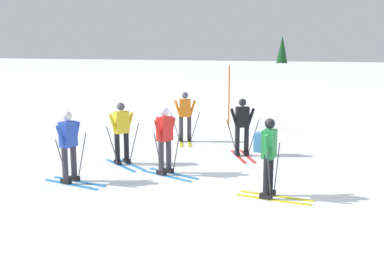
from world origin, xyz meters
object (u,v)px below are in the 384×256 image
object	(u,v)px
skier_red	(165,139)
skier_green	(268,154)
skier_yellow	(122,131)
conifer_far_left	(282,63)
trail_marker_pole	(229,97)
skier_orange	(185,115)
skier_blue	(69,145)
skier_black	(242,124)

from	to	relation	value
skier_red	skier_green	distance (m)	2.91
skier_yellow	conifer_far_left	distance (m)	18.06
skier_yellow	trail_marker_pole	distance (m)	6.84
skier_orange	skier_green	xyz separation A→B (m)	(4.27, -4.52, 0.04)
skier_yellow	skier_blue	xyz separation A→B (m)	(-0.08, -2.01, 0.00)
skier_black	skier_red	xyz separation A→B (m)	(-1.03, -2.79, -0.04)
skier_blue	skier_red	bearing A→B (deg)	44.57
skier_red	skier_green	size ratio (longest dim) A/B	1.00
skier_black	skier_orange	bearing A→B (deg)	155.74
skier_yellow	skier_blue	distance (m)	2.02
trail_marker_pole	conifer_far_left	distance (m)	11.27
skier_yellow	skier_red	world-z (taller)	same
skier_yellow	trail_marker_pole	bearing A→B (deg)	86.21
trail_marker_pole	skier_green	bearing A→B (deg)	-63.08
skier_green	skier_black	bearing A→B (deg)	117.97
skier_orange	skier_red	world-z (taller)	same
skier_orange	skier_blue	size ratio (longest dim) A/B	1.00
skier_black	skier_yellow	world-z (taller)	same
skier_black	skier_blue	bearing A→B (deg)	-121.24
conifer_far_left	skier_yellow	bearing A→B (deg)	-88.64
skier_yellow	skier_red	xyz separation A→B (m)	(1.58, -0.38, 0.00)
trail_marker_pole	skier_red	bearing A→B (deg)	-81.10
skier_green	skier_yellow	bearing A→B (deg)	167.22
skier_orange	skier_yellow	size ratio (longest dim) A/B	1.00
skier_red	trail_marker_pole	size ratio (longest dim) A/B	0.68
trail_marker_pole	skier_orange	bearing A→B (deg)	-95.21
skier_black	skier_red	distance (m)	2.98
trail_marker_pole	skier_yellow	bearing A→B (deg)	-93.79
trail_marker_pole	skier_black	bearing A→B (deg)	-63.91
skier_orange	trail_marker_pole	xyz separation A→B (m)	(0.30, 3.29, 0.34)
skier_blue	skier_orange	bearing A→B (deg)	87.59
trail_marker_pole	conifer_far_left	bearing A→B (deg)	94.50
skier_red	skier_green	world-z (taller)	same
skier_blue	skier_red	xyz separation A→B (m)	(1.66, 1.63, 0.00)
skier_black	skier_blue	xyz separation A→B (m)	(-2.69, -4.43, -0.04)
skier_black	skier_blue	distance (m)	5.18
skier_black	conifer_far_left	size ratio (longest dim) A/B	0.42
skier_black	skier_green	bearing A→B (deg)	-62.03
skier_black	skier_green	world-z (taller)	same
skier_orange	conifer_far_left	distance (m)	14.55
skier_yellow	trail_marker_pole	size ratio (longest dim) A/B	0.68
skier_orange	skier_red	xyz separation A→B (m)	(1.43, -3.90, 0.00)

